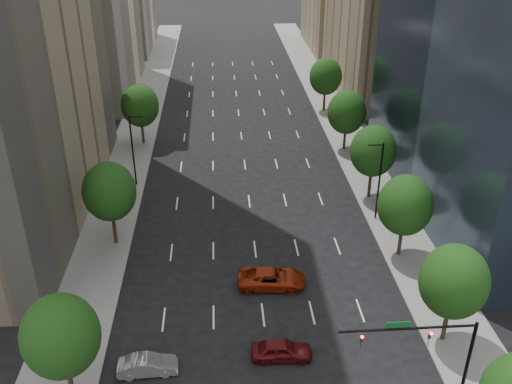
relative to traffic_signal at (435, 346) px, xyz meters
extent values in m
cube|color=slate|center=(-26.03, 30.00, -5.10)|extent=(6.00, 200.00, 0.15)
cube|color=slate|center=(4.97, 30.00, -5.10)|extent=(6.00, 200.00, 0.15)
cube|color=beige|center=(-35.53, 106.00, 3.83)|extent=(14.00, 26.00, 18.00)
cube|color=#8C7759|center=(14.47, 70.00, 9.83)|extent=(14.00, 30.00, 30.00)
cube|color=#8C7759|center=(14.47, 103.00, 2.83)|extent=(14.00, 26.00, 16.00)
cylinder|color=#382316|center=(3.47, 6.00, -3.17)|extent=(0.36, 0.36, 4.00)
ellipsoid|color=#17370F|center=(3.47, 6.00, 0.59)|extent=(5.20, 5.20, 5.98)
cylinder|color=#382316|center=(3.47, 18.00, -3.22)|extent=(0.36, 0.36, 3.90)
ellipsoid|color=#17370F|center=(3.47, 18.00, 0.44)|extent=(5.20, 5.20, 5.98)
cylinder|color=#382316|center=(3.47, 30.00, -3.12)|extent=(0.36, 0.36, 4.10)
ellipsoid|color=#17370F|center=(3.47, 30.00, 0.73)|extent=(5.20, 5.20, 5.98)
cylinder|color=#382316|center=(3.47, 44.00, -3.27)|extent=(0.36, 0.36, 3.80)
ellipsoid|color=#17370F|center=(3.47, 44.00, 0.30)|extent=(5.20, 5.20, 5.98)
cylinder|color=#382316|center=(3.47, 60.00, -3.17)|extent=(0.36, 0.36, 4.00)
ellipsoid|color=#17370F|center=(3.47, 60.00, 0.59)|extent=(5.20, 5.20, 5.98)
cylinder|color=#382316|center=(-24.53, 2.00, -3.17)|extent=(0.36, 0.36, 4.00)
ellipsoid|color=#17370F|center=(-24.53, 2.00, 0.59)|extent=(5.20, 5.20, 5.98)
cylinder|color=#382316|center=(-24.53, 22.00, -3.10)|extent=(0.36, 0.36, 4.15)
ellipsoid|color=#17370F|center=(-24.53, 22.00, 0.80)|extent=(5.20, 5.20, 5.98)
cylinder|color=#382316|center=(-24.53, 48.00, -3.20)|extent=(0.36, 0.36, 3.95)
ellipsoid|color=#17370F|center=(-24.53, 48.00, 0.52)|extent=(5.20, 5.20, 5.98)
cylinder|color=black|center=(2.97, 25.00, -0.67)|extent=(0.20, 0.20, 9.00)
cylinder|color=black|center=(2.17, 25.00, 3.63)|extent=(1.60, 0.14, 0.14)
cylinder|color=black|center=(-24.03, 35.00, -0.67)|extent=(0.20, 0.20, 9.00)
cylinder|color=black|center=(-23.23, 35.00, 3.63)|extent=(1.60, 0.14, 0.14)
cylinder|color=black|center=(2.47, 0.00, -1.67)|extent=(0.24, 0.24, 7.00)
cylinder|color=black|center=(-2.03, 0.00, 1.63)|extent=(9.00, 0.18, 0.18)
imported|color=black|center=(-0.53, 0.00, 1.08)|extent=(0.18, 0.22, 1.10)
imported|color=black|center=(-5.03, 0.00, 1.08)|extent=(0.18, 0.22, 1.10)
sphere|color=#FF0C07|center=(-0.53, -0.18, 1.28)|extent=(0.20, 0.20, 0.20)
sphere|color=#FF0C07|center=(-5.03, -0.18, 1.28)|extent=(0.20, 0.20, 0.20)
cube|color=#0C591E|center=(-2.73, 0.00, 1.98)|extent=(1.60, 0.06, 0.45)
imported|color=#520D0F|center=(-9.53, 4.94, -4.38)|extent=(4.75, 2.09, 1.59)
imported|color=gray|center=(-19.53, 4.13, -4.45)|extent=(4.48, 1.76, 1.45)
imported|color=maroon|center=(-9.42, 13.89, -4.32)|extent=(6.32, 3.24, 1.71)
camera|label=1|loc=(-13.68, -27.07, 26.23)|focal=39.56mm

